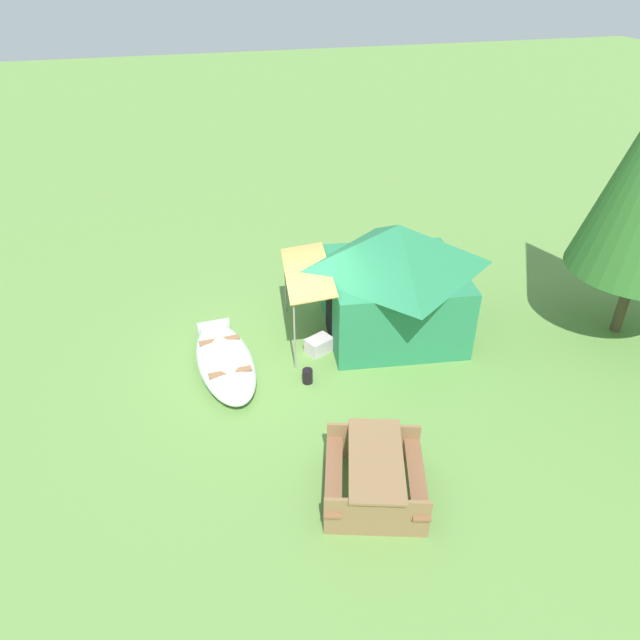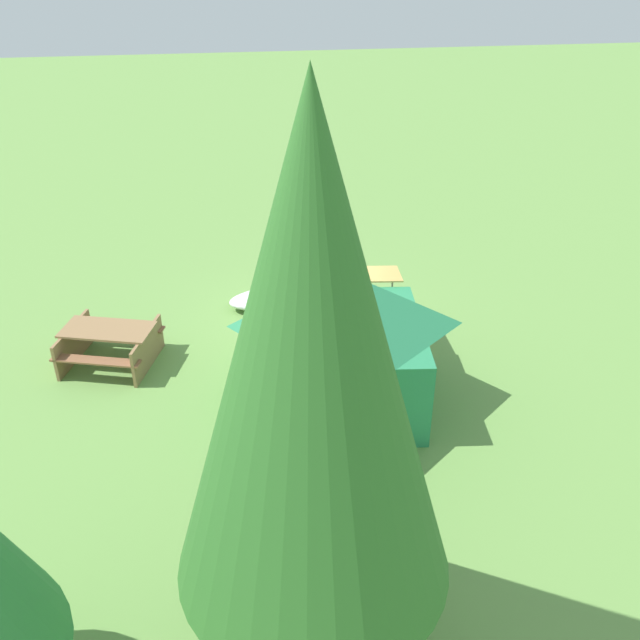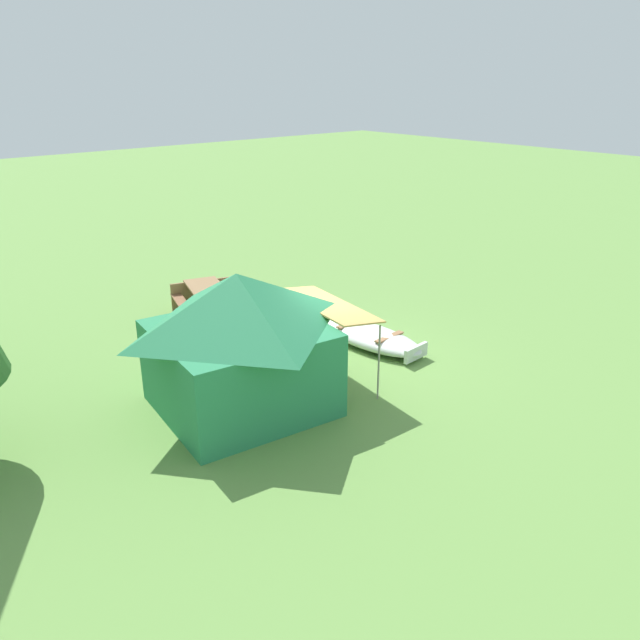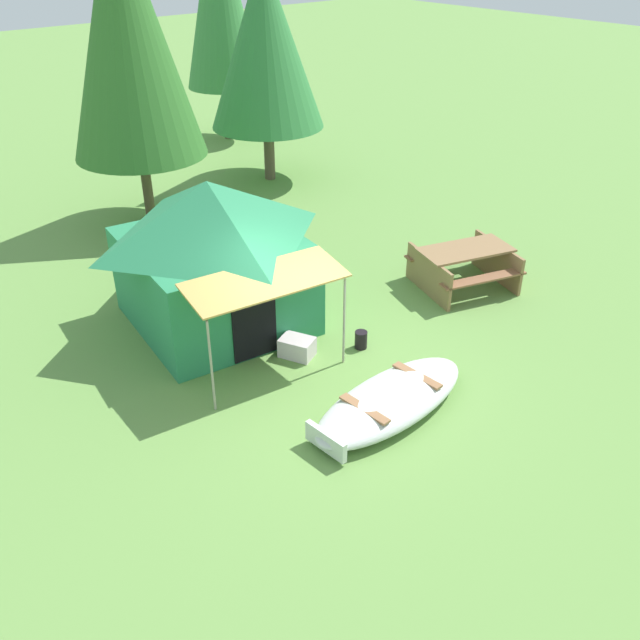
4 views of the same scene
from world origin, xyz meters
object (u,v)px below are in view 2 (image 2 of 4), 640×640
(beached_rowboat, at_px, (291,296))
(canvas_cabin_tent, at_px, (345,336))
(fuel_can, at_px, (261,335))
(picnic_table, at_px, (109,342))
(pine_tree_back_left, at_px, (312,363))
(cooler_box, at_px, (309,343))

(beached_rowboat, distance_m, canvas_cabin_tent, 3.94)
(fuel_can, bearing_deg, picnic_table, 6.55)
(canvas_cabin_tent, xyz_separation_m, picnic_table, (4.28, -1.90, -0.83))
(pine_tree_back_left, bearing_deg, cooler_box, -97.96)
(picnic_table, height_order, pine_tree_back_left, pine_tree_back_left)
(fuel_can, xyz_separation_m, pine_tree_back_left, (-0.02, 7.12, 3.93))
(canvas_cabin_tent, relative_size, pine_tree_back_left, 0.63)
(fuel_can, bearing_deg, cooler_box, 152.77)
(canvas_cabin_tent, relative_size, picnic_table, 1.97)
(canvas_cabin_tent, xyz_separation_m, cooler_box, (0.37, -1.75, -1.16))
(canvas_cabin_tent, height_order, pine_tree_back_left, pine_tree_back_left)
(fuel_can, bearing_deg, pine_tree_back_left, 90.17)
(picnic_table, distance_m, fuel_can, 3.00)
(fuel_can, relative_size, pine_tree_back_left, 0.05)
(picnic_table, bearing_deg, beached_rowboat, -154.04)
(beached_rowboat, height_order, picnic_table, picnic_table)
(picnic_table, relative_size, pine_tree_back_left, 0.32)
(beached_rowboat, distance_m, fuel_can, 1.73)
(cooler_box, relative_size, fuel_can, 1.77)
(beached_rowboat, xyz_separation_m, canvas_cabin_tent, (-0.48, 3.75, 1.12))
(beached_rowboat, relative_size, pine_tree_back_left, 0.44)
(beached_rowboat, xyz_separation_m, cooler_box, (-0.11, 2.00, -0.05))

